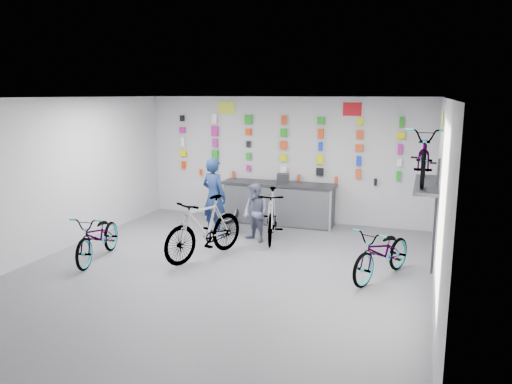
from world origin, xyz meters
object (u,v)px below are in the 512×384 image
at_px(bike_service, 272,215).
at_px(clerk, 214,197).
at_px(customer, 255,213).
at_px(bike_right, 383,253).
at_px(bike_left, 98,237).
at_px(bike_center, 204,228).
at_px(counter, 278,204).

distance_m(bike_service, clerk, 1.35).
relative_size(bike_service, customer, 1.47).
distance_m(bike_right, customer, 3.04).
distance_m(bike_left, bike_center, 1.97).
bearing_deg(clerk, bike_left, 77.60).
distance_m(counter, clerk, 1.77).
xyz_separation_m(counter, customer, (-0.04, -1.56, 0.13)).
relative_size(counter, customer, 2.18).
bearing_deg(bike_service, clerk, 167.31).
bearing_deg(customer, bike_right, 2.76).
xyz_separation_m(bike_left, bike_service, (2.66, 2.32, 0.09)).
bearing_deg(customer, bike_center, -84.10).
height_order(bike_left, bike_service, bike_service).
bearing_deg(bike_left, bike_service, 29.27).
distance_m(bike_left, bike_right, 5.15).
relative_size(bike_right, clerk, 1.01).
height_order(bike_left, clerk, clerk).
distance_m(counter, bike_center, 2.94).
height_order(bike_center, customer, customer).
height_order(counter, bike_right, counter).
relative_size(bike_left, bike_service, 0.95).
bearing_deg(bike_center, customer, 88.64).
height_order(bike_left, customer, customer).
distance_m(bike_left, customer, 3.17).
bearing_deg(bike_right, customer, 178.25).
bearing_deg(bike_left, clerk, 47.85).
xyz_separation_m(bike_left, bike_center, (1.81, 0.77, 0.13)).
bearing_deg(counter, bike_left, -123.49).
xyz_separation_m(bike_left, customer, (2.37, 2.09, 0.17)).
relative_size(clerk, customer, 1.38).
bearing_deg(bike_service, customer, -155.45).
bearing_deg(counter, clerk, -128.29).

